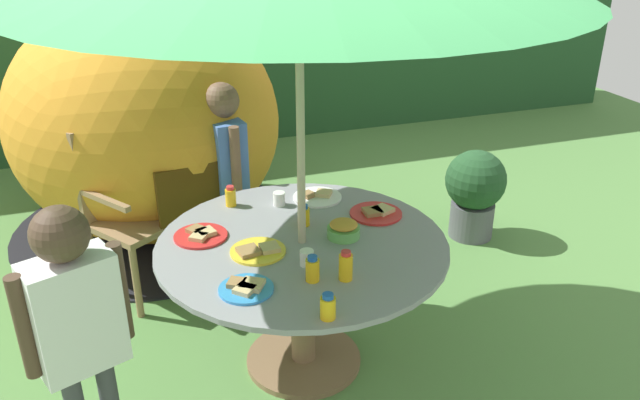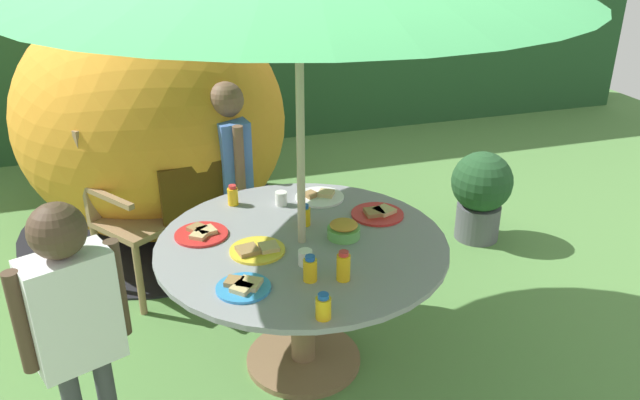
% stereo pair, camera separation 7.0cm
% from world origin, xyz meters
% --- Properties ---
extents(ground_plane, '(10.00, 10.00, 0.02)m').
position_xyz_m(ground_plane, '(0.00, 0.00, -0.01)').
color(ground_plane, '#548442').
extents(hedge_backdrop, '(9.00, 0.70, 1.97)m').
position_xyz_m(hedge_backdrop, '(0.00, 3.60, 0.98)').
color(hedge_backdrop, '#234C28').
rests_on(hedge_backdrop, ground_plane).
extents(garden_table, '(1.33, 1.33, 0.68)m').
position_xyz_m(garden_table, '(0.00, 0.00, 0.52)').
color(garden_table, brown).
rests_on(garden_table, ground_plane).
extents(wooden_chair, '(0.65, 0.63, 0.99)m').
position_xyz_m(wooden_chair, '(-0.70, 1.02, 0.55)').
color(wooden_chair, '#93704C').
rests_on(wooden_chair, ground_plane).
extents(dome_tent, '(2.32, 2.32, 1.57)m').
position_xyz_m(dome_tent, '(-0.54, 1.74, 0.78)').
color(dome_tent, orange).
rests_on(dome_tent, ground_plane).
extents(potted_plant, '(0.40, 0.40, 0.61)m').
position_xyz_m(potted_plant, '(1.48, 0.90, 0.34)').
color(potted_plant, '#595960').
rests_on(potted_plant, ground_plane).
extents(child_in_blue_shirt, '(0.22, 0.40, 1.19)m').
position_xyz_m(child_in_blue_shirt, '(-0.16, 0.97, 0.76)').
color(child_in_blue_shirt, '#3F3F47').
rests_on(child_in_blue_shirt, ground_plane).
extents(child_in_white_shirt, '(0.38, 0.27, 1.17)m').
position_xyz_m(child_in_white_shirt, '(-0.96, -0.37, 0.75)').
color(child_in_white_shirt, '#3F3F47').
rests_on(child_in_white_shirt, ground_plane).
extents(snack_bowl, '(0.15, 0.15, 0.08)m').
position_xyz_m(snack_bowl, '(0.19, -0.02, 0.72)').
color(snack_bowl, '#66B259').
rests_on(snack_bowl, garden_table).
extents(plate_mid_left, '(0.25, 0.25, 0.03)m').
position_xyz_m(plate_mid_left, '(-0.43, 0.19, 0.69)').
color(plate_mid_left, red).
rests_on(plate_mid_left, garden_table).
extents(plate_far_right, '(0.22, 0.22, 0.03)m').
position_xyz_m(plate_far_right, '(-0.33, -0.31, 0.69)').
color(plate_far_right, '#338CD8').
rests_on(plate_far_right, garden_table).
extents(plate_near_right, '(0.25, 0.25, 0.03)m').
position_xyz_m(plate_near_right, '(0.22, 0.42, 0.69)').
color(plate_near_right, white).
rests_on(plate_near_right, garden_table).
extents(plate_center_back, '(0.26, 0.26, 0.03)m').
position_xyz_m(plate_center_back, '(0.43, 0.15, 0.69)').
color(plate_center_back, red).
rests_on(plate_center_back, garden_table).
extents(plate_center_front, '(0.25, 0.25, 0.03)m').
position_xyz_m(plate_center_front, '(-0.21, -0.03, 0.69)').
color(plate_center_front, yellow).
rests_on(plate_center_front, garden_table).
extents(juice_bottle_near_left, '(0.06, 0.06, 0.13)m').
position_xyz_m(juice_bottle_near_left, '(0.07, -0.36, 0.74)').
color(juice_bottle_near_left, yellow).
rests_on(juice_bottle_near_left, garden_table).
extents(juice_bottle_far_left, '(0.06, 0.06, 0.11)m').
position_xyz_m(juice_bottle_far_left, '(-0.06, -0.33, 0.73)').
color(juice_bottle_far_left, yellow).
rests_on(juice_bottle_far_left, garden_table).
extents(juice_bottle_mid_right, '(0.06, 0.06, 0.11)m').
position_xyz_m(juice_bottle_mid_right, '(0.06, 0.16, 0.73)').
color(juice_bottle_mid_right, yellow).
rests_on(juice_bottle_mid_right, garden_table).
extents(juice_bottle_front_edge, '(0.05, 0.05, 0.11)m').
position_xyz_m(juice_bottle_front_edge, '(-0.23, 0.48, 0.73)').
color(juice_bottle_front_edge, yellow).
rests_on(juice_bottle_front_edge, garden_table).
extents(juice_bottle_back_edge, '(0.06, 0.06, 0.10)m').
position_xyz_m(juice_bottle_back_edge, '(-0.08, -0.59, 0.73)').
color(juice_bottle_back_edge, yellow).
rests_on(juice_bottle_back_edge, garden_table).
extents(cup_near, '(0.06, 0.06, 0.07)m').
position_xyz_m(cup_near, '(-0.04, -0.20, 0.71)').
color(cup_near, white).
rests_on(cup_near, garden_table).
extents(cup_far, '(0.06, 0.06, 0.07)m').
position_xyz_m(cup_far, '(0.01, 0.41, 0.72)').
color(cup_far, white).
rests_on(cup_far, garden_table).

